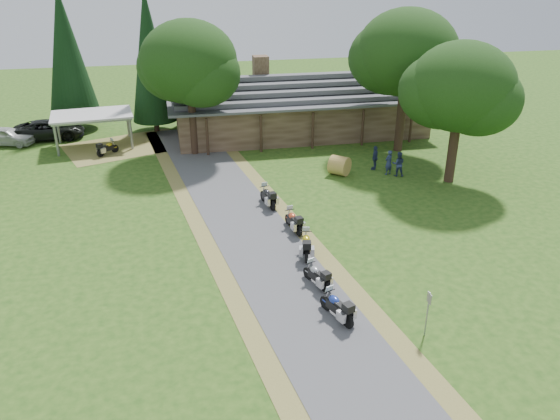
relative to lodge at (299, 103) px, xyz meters
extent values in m
plane|color=#234914|center=(-6.00, -24.00, -2.45)|extent=(120.00, 120.00, 0.00)
plane|color=#474749|center=(-6.50, -20.00, -2.45)|extent=(51.95, 51.95, 0.00)
imported|color=silver|center=(-23.12, 1.26, -1.56)|extent=(3.81, 5.79, 1.78)
imported|color=black|center=(-20.19, 2.26, -1.31)|extent=(2.76, 6.07, 2.29)
imported|color=navy|center=(3.56, -10.94, -1.46)|extent=(0.68, 0.60, 1.99)
imported|color=navy|center=(4.09, -11.34, -1.46)|extent=(0.66, 0.55, 1.98)
imported|color=navy|center=(3.02, -9.82, -1.46)|extent=(0.65, 0.69, 1.98)
cylinder|color=#AA7E3E|center=(0.32, -10.31, -1.80)|extent=(1.75, 1.75, 1.29)
cone|color=black|center=(-11.70, 2.76, 3.29)|extent=(3.69, 3.69, 11.48)
cone|color=black|center=(-18.31, 4.90, 3.33)|extent=(4.19, 4.19, 11.56)
camera|label=1|loc=(-10.69, -43.28, 10.79)|focal=35.00mm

